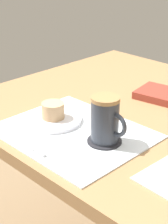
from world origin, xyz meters
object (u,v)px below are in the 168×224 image
dining_table (141,134)px  pastry_plate (53,119)px  pastry (53,110)px  coffee_mug (106,119)px  small_book (166,96)px

dining_table → pastry_plate: (-0.13, -0.26, 0.10)m
dining_table → pastry: bearing=-116.4°
pastry → coffee_mug: bearing=4.8°
dining_table → pastry: (-0.13, -0.26, 0.12)m
pastry → small_book: bearing=71.1°
coffee_mug → small_book: coffee_mug is taller
coffee_mug → pastry_plate: bearing=-175.2°
small_book → pastry: bearing=-118.6°
pastry_plate → pastry: 0.03m
pastry_plate → small_book: size_ratio=0.91×
pastry_plate → pastry: bearing=0.0°
dining_table → coffee_mug: size_ratio=8.38×
small_book → coffee_mug: bearing=-90.5°
pastry → small_book: 0.40m
pastry → small_book: (0.13, 0.37, -0.03)m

